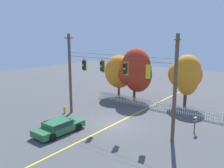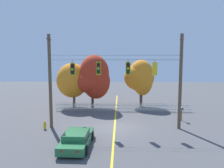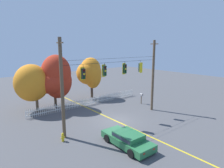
{
  "view_description": "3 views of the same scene",
  "coord_description": "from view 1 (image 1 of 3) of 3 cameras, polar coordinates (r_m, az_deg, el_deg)",
  "views": [
    {
      "loc": [
        12.78,
        -17.29,
        8.39
      ],
      "look_at": [
        -0.19,
        -0.09,
        3.91
      ],
      "focal_mm": 38.4,
      "sensor_mm": 36.0,
      "label": 1
    },
    {
      "loc": [
        0.46,
        -20.29,
        6.37
      ],
      "look_at": [
        -0.24,
        0.05,
        4.04
      ],
      "focal_mm": 36.6,
      "sensor_mm": 36.0,
      "label": 2
    },
    {
      "loc": [
        -12.39,
        -14.56,
        7.73
      ],
      "look_at": [
        -0.53,
        -0.01,
        4.05
      ],
      "focal_mm": 30.78,
      "sensor_mm": 36.0,
      "label": 3
    }
  ],
  "objects": [
    {
      "name": "fire_hydrant",
      "position": [
        26.57,
        -11.23,
        -6.07
      ],
      "size": [
        0.38,
        0.22,
        0.74
      ],
      "color": "gold",
      "rests_on": "ground"
    },
    {
      "name": "autumn_maple_near_fence",
      "position": [
        32.2,
        1.63,
        3.06
      ],
      "size": [
        4.03,
        3.73,
        5.71
      ],
      "color": "brown",
      "rests_on": "ground"
    },
    {
      "name": "ground",
      "position": [
        23.08,
        0.52,
        -9.57
      ],
      "size": [
        80.0,
        80.0,
        0.0
      ],
      "primitive_type": "plane",
      "color": "#4C4C4F"
    },
    {
      "name": "parked_car",
      "position": [
        21.48,
        -12.58,
        -9.8
      ],
      "size": [
        2.1,
        4.62,
        1.15
      ],
      "color": "#286B3D",
      "rests_on": "ground"
    },
    {
      "name": "roadside_mailbox",
      "position": [
        21.98,
        19.16,
        -8.11
      ],
      "size": [
        0.25,
        0.44,
        1.43
      ],
      "color": "brown",
      "rests_on": "ground"
    },
    {
      "name": "traffic_signal_eastbound_side",
      "position": [
        21.03,
        3.19,
        3.68
      ],
      "size": [
        0.43,
        0.38,
        1.35
      ],
      "color": "black"
    },
    {
      "name": "white_picket_fence",
      "position": [
        27.78,
        10.0,
        -4.89
      ],
      "size": [
        16.17,
        0.06,
        1.04
      ],
      "color": "silver",
      "rests_on": "ground"
    },
    {
      "name": "lane_centerline_stripe",
      "position": [
        23.08,
        0.52,
        -9.56
      ],
      "size": [
        0.16,
        36.0,
        0.01
      ],
      "primitive_type": "cube",
      "color": "gold",
      "rests_on": "ground"
    },
    {
      "name": "signal_support_span",
      "position": [
        21.89,
        0.54,
        0.99
      ],
      "size": [
        11.96,
        1.1,
        8.47
      ],
      "color": "brown",
      "rests_on": "ground"
    },
    {
      "name": "traffic_signal_northbound_secondary",
      "position": [
        19.83,
        8.78,
        2.98
      ],
      "size": [
        0.43,
        0.38,
        1.37
      ],
      "color": "black"
    },
    {
      "name": "traffic_signal_northbound_primary",
      "position": [
        24.14,
        -6.69,
        4.47
      ],
      "size": [
        0.43,
        0.38,
        1.42
      ],
      "color": "black"
    },
    {
      "name": "autumn_maple_mid",
      "position": [
        30.46,
        5.71,
        2.96
      ],
      "size": [
        4.51,
        3.97,
        6.75
      ],
      "color": "#473828",
      "rests_on": "ground"
    },
    {
      "name": "autumn_oak_far_east",
      "position": [
        28.98,
        17.26,
        2.29
      ],
      "size": [
        3.96,
        3.3,
        6.12
      ],
      "color": "#473828",
      "rests_on": "ground"
    },
    {
      "name": "traffic_signal_westbound_side",
      "position": [
        22.59,
        -2.38,
        4.26
      ],
      "size": [
        0.43,
        0.38,
        1.36
      ],
      "color": "black"
    }
  ]
}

